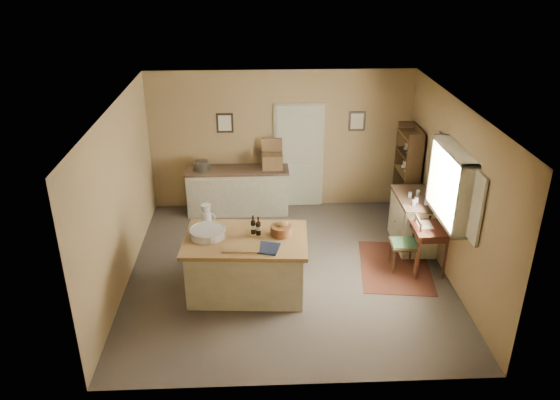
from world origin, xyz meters
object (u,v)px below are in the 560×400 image
Objects in this scene: work_island at (246,263)px; right_cabinet at (413,221)px; shelving_unit at (409,175)px; desk_chair at (404,244)px; sideboard at (238,189)px; writing_desk at (427,230)px.

work_island is 3.13m from right_cabinet.
shelving_unit is at bearing 81.57° from right_cabinet.
shelving_unit is (0.51, 1.78, 0.45)m from desk_chair.
work_island is 1.03× the size of shelving_unit.
desk_chair is at bearing -39.50° from sideboard.
sideboard is 1.79× the size of right_cabinet.
desk_chair is at bearing -114.80° from right_cabinet.
work_island is at bearing -166.29° from desk_chair.
sideboard is 2.20× the size of desk_chair.
desk_chair is at bearing -105.94° from shelving_unit.
writing_desk is at bearing 14.67° from work_island.
shelving_unit is (3.18, -0.42, 0.42)m from sideboard.
desk_chair is 0.82× the size of right_cabinet.
right_cabinet reaches higher than desk_chair.
writing_desk is (3.03, -2.16, 0.18)m from sideboard.
right_cabinet is (-0.00, 0.74, -0.21)m from writing_desk.
writing_desk is 0.76m from right_cabinet.
sideboard is 3.23m from shelving_unit.
shelving_unit is at bearing 76.17° from desk_chair.
shelving_unit reaches higher than sideboard.
work_island is 2.72m from sideboard.
right_cabinet is (3.03, -1.42, -0.02)m from sideboard.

